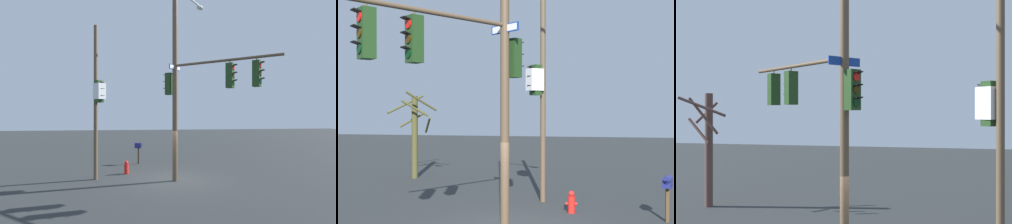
{
  "view_description": "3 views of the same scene",
  "coord_description": "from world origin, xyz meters",
  "views": [
    {
      "loc": [
        -13.27,
        1.89,
        3.4
      ],
      "look_at": [
        0.07,
        0.3,
        3.44
      ],
      "focal_mm": 28.43,
      "sensor_mm": 36.0,
      "label": 1
    },
    {
      "loc": [
        1.84,
        -11.66,
        3.45
      ],
      "look_at": [
        -0.04,
        -0.31,
        3.35
      ],
      "focal_mm": 45.35,
      "sensor_mm": 36.0,
      "label": 2
    },
    {
      "loc": [
        11.29,
        2.66,
        4.28
      ],
      "look_at": [
        -0.55,
        -0.15,
        4.27
      ],
      "focal_mm": 45.48,
      "sensor_mm": 36.0,
      "label": 3
    }
  ],
  "objects": [
    {
      "name": "main_signal_pole_assembly",
      "position": [
        -0.54,
        -0.79,
        5.34
      ],
      "size": [
        5.87,
        4.6,
        9.99
      ],
      "rotation": [
        0.0,
        0.0,
        4.04
      ],
      "color": "brown",
      "rests_on": "ground"
    },
    {
      "name": "bare_tree_behind_pole",
      "position": [
        -5.85,
        -7.68,
        2.78
      ],
      "size": [
        2.02,
        2.03,
        5.11
      ],
      "color": "#513832",
      "rests_on": "ground"
    },
    {
      "name": "secondary_pole_assembly",
      "position": [
        0.49,
        3.84,
        4.21
      ],
      "size": [
        0.71,
        0.66,
        7.88
      ],
      "rotation": [
        0.0,
        0.0,
        3.83
      ],
      "color": "brown",
      "rests_on": "ground"
    }
  ]
}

